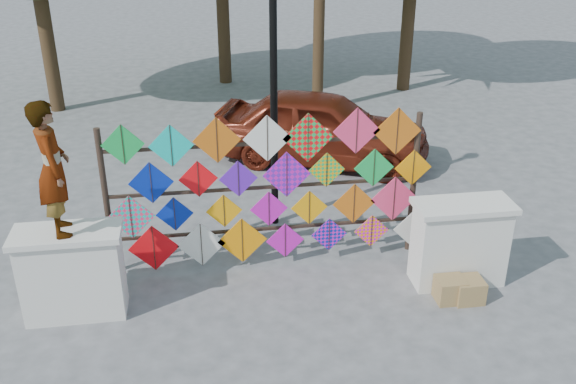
% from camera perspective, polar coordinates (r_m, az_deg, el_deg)
% --- Properties ---
extents(ground, '(80.00, 80.00, 0.00)m').
position_cam_1_polar(ground, '(9.43, -1.38, -8.53)').
color(ground, gray).
rests_on(ground, ground).
extents(parapet_left, '(1.40, 0.65, 1.28)m').
position_cam_1_polar(parapet_left, '(9.04, -18.62, -6.81)').
color(parapet_left, white).
rests_on(parapet_left, ground).
extents(parapet_right, '(1.40, 0.65, 1.28)m').
position_cam_1_polar(parapet_right, '(9.58, 15.01, -4.34)').
color(parapet_right, white).
rests_on(parapet_right, ground).
extents(kite_rack, '(4.94, 0.24, 2.44)m').
position_cam_1_polar(kite_rack, '(9.46, -1.54, 0.19)').
color(kite_rack, '#2E211A').
rests_on(kite_rack, ground).
extents(vendor_woman, '(0.56, 0.72, 1.75)m').
position_cam_1_polar(vendor_woman, '(8.37, -20.20, 1.95)').
color(vendor_woman, '#99999E').
rests_on(vendor_woman, parapet_left).
extents(sedan, '(4.77, 3.33, 1.51)m').
position_cam_1_polar(sedan, '(13.40, 3.05, 5.76)').
color(sedan, maroon).
rests_on(sedan, ground).
extents(lamppost, '(0.28, 0.28, 4.46)m').
position_cam_1_polar(lamppost, '(10.17, -1.29, 10.77)').
color(lamppost, black).
rests_on(lamppost, ground).
extents(cardboard_box_near, '(0.39, 0.35, 0.35)m').
position_cam_1_polar(cardboard_box_near, '(9.37, 14.19, -8.41)').
color(cardboard_box_near, olive).
rests_on(cardboard_box_near, ground).
extents(cardboard_box_far, '(0.40, 0.37, 0.34)m').
position_cam_1_polar(cardboard_box_far, '(9.44, 15.70, -8.37)').
color(cardboard_box_far, olive).
rests_on(cardboard_box_far, ground).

